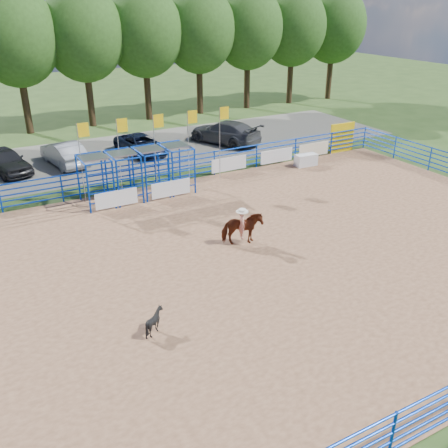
{
  "coord_description": "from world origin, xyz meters",
  "views": [
    {
      "loc": [
        -10.39,
        -15.42,
        9.93
      ],
      "look_at": [
        -1.31,
        1.0,
        1.3
      ],
      "focal_mm": 40.0,
      "sensor_mm": 36.0,
      "label": 1
    }
  ],
  "objects": [
    {
      "name": "ground",
      "position": [
        0.0,
        0.0,
        0.0
      ],
      "size": [
        120.0,
        120.0,
        0.0
      ],
      "primitive_type": "plane",
      "color": "#395522",
      "rests_on": "ground"
    },
    {
      "name": "arena_dirt",
      "position": [
        0.0,
        0.0,
        0.01
      ],
      "size": [
        30.0,
        20.0,
        0.02
      ],
      "primitive_type": "cube",
      "color": "#A07150",
      "rests_on": "ground"
    },
    {
      "name": "gravel_strip",
      "position": [
        0.0,
        17.0,
        0.01
      ],
      "size": [
        40.0,
        10.0,
        0.01
      ],
      "primitive_type": "cube",
      "color": "slate",
      "rests_on": "ground"
    },
    {
      "name": "announcer_table",
      "position": [
        8.92,
        8.73,
        0.4
      ],
      "size": [
        1.44,
        0.72,
        0.75
      ],
      "primitive_type": "cube",
      "rotation": [
        0.0,
        0.0,
        -0.05
      ],
      "color": "silver",
      "rests_on": "arena_dirt"
    },
    {
      "name": "horse_and_rider",
      "position": [
        -0.29,
        1.25,
        0.84
      ],
      "size": [
        1.89,
        1.28,
        2.27
      ],
      "color": "maroon",
      "rests_on": "arena_dirt"
    },
    {
      "name": "calf",
      "position": [
        -5.96,
        -2.8,
        0.44
      ],
      "size": [
        0.83,
        0.76,
        0.83
      ],
      "primitive_type": "imported",
      "rotation": [
        0.0,
        0.0,
        1.45
      ],
      "color": "black",
      "rests_on": "arena_dirt"
    },
    {
      "name": "car_a",
      "position": [
        -7.94,
        16.49,
        0.78
      ],
      "size": [
        2.98,
        4.82,
        1.53
      ],
      "primitive_type": "imported",
      "rotation": [
        0.0,
        0.0,
        0.28
      ],
      "color": "black",
      "rests_on": "gravel_strip"
    },
    {
      "name": "car_b",
      "position": [
        -4.45,
        16.33,
        0.78
      ],
      "size": [
        2.3,
        4.84,
        1.53
      ],
      "primitive_type": "imported",
      "rotation": [
        0.0,
        0.0,
        3.29
      ],
      "color": "gray",
      "rests_on": "gravel_strip"
    },
    {
      "name": "car_c",
      "position": [
        0.7,
        16.35,
        0.65
      ],
      "size": [
        2.91,
        4.94,
        1.29
      ],
      "primitive_type": "imported",
      "rotation": [
        0.0,
        0.0,
        0.18
      ],
      "color": "#151D36",
      "rests_on": "gravel_strip"
    },
    {
      "name": "car_d",
      "position": [
        7.03,
        15.95,
        0.82
      ],
      "size": [
        4.32,
        6.05,
        1.63
      ],
      "primitive_type": "imported",
      "rotation": [
        0.0,
        0.0,
        3.55
      ],
      "color": "#4E4E51",
      "rests_on": "gravel_strip"
    },
    {
      "name": "perimeter_fence",
      "position": [
        0.0,
        0.0,
        0.75
      ],
      "size": [
        30.1,
        20.1,
        1.5
      ],
      "color": "#0839BB",
      "rests_on": "ground"
    },
    {
      "name": "chute_assembly",
      "position": [
        -1.9,
        8.84,
        1.26
      ],
      "size": [
        19.32,
        2.41,
        4.2
      ],
      "color": "#0839BB",
      "rests_on": "ground"
    },
    {
      "name": "treeline",
      "position": [
        0.0,
        26.0,
        7.53
      ],
      "size": [
        56.4,
        6.4,
        11.24
      ],
      "color": "#3F2B19",
      "rests_on": "ground"
    }
  ]
}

